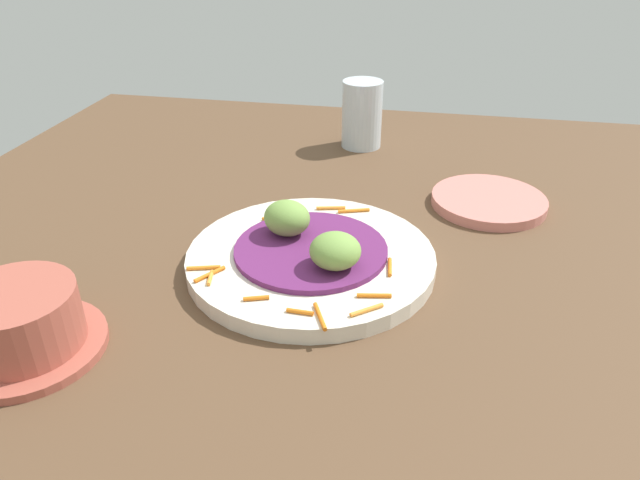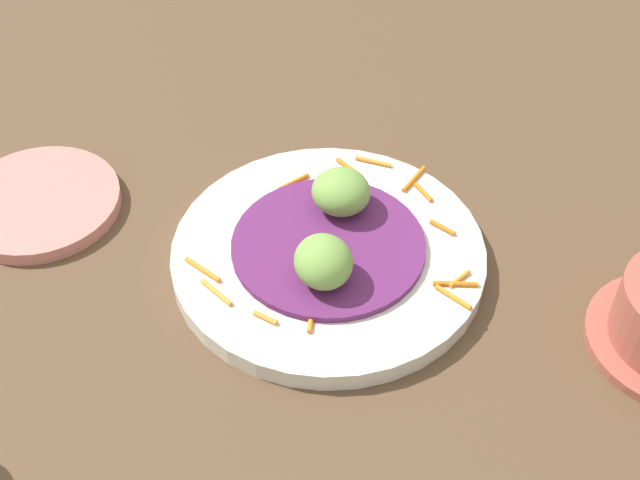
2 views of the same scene
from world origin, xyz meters
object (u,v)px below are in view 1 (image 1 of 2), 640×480
(guac_scoop_left, at_px, (335,251))
(side_plate_small, at_px, (489,201))
(water_glass, at_px, (362,114))
(terracotta_bowl, at_px, (20,325))
(main_plate, at_px, (310,261))
(guac_scoop_center, at_px, (287,218))

(guac_scoop_left, xyz_separation_m, side_plate_small, (-0.16, -0.21, -0.03))
(guac_scoop_left, bearing_deg, water_glass, -86.25)
(guac_scoop_left, bearing_deg, terracotta_bowl, 31.35)
(terracotta_bowl, height_order, water_glass, water_glass)
(water_glass, bearing_deg, side_plate_small, 135.91)
(main_plate, height_order, terracotta_bowl, terracotta_bowl)
(guac_scoop_center, distance_m, side_plate_small, 0.27)
(side_plate_small, bearing_deg, water_glass, -44.09)
(guac_scoop_left, distance_m, water_glass, 0.39)
(side_plate_small, height_order, terracotta_bowl, terracotta_bowl)
(main_plate, relative_size, guac_scoop_center, 5.14)
(main_plate, bearing_deg, terracotta_bowl, 39.70)
(main_plate, xyz_separation_m, water_glass, (-0.00, -0.36, 0.04))
(guac_scoop_left, height_order, guac_scoop_center, guac_scoop_center)
(side_plate_small, height_order, water_glass, water_glass)
(guac_scoop_center, relative_size, water_glass, 0.50)
(guac_scoop_center, bearing_deg, main_plate, 137.86)
(side_plate_small, bearing_deg, terracotta_bowl, 41.97)
(guac_scoop_center, distance_m, terracotta_bowl, 0.27)
(guac_scoop_center, bearing_deg, guac_scoop_left, 137.86)
(side_plate_small, bearing_deg, main_plate, 44.29)
(water_glass, bearing_deg, guac_scoop_left, 93.75)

